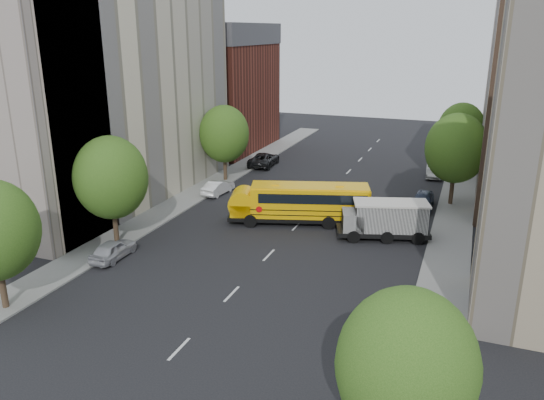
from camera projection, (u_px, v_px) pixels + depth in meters
The scene contains 20 objects.
ground at pixel (279, 245), 38.15m from camera, with size 120.00×120.00×0.00m, color black.
sidewalk_left at pixel (176, 205), 46.49m from camera, with size 3.00×80.00×0.12m, color slate.
sidewalk_right at pixel (450, 241), 38.66m from camera, with size 3.00×80.00×0.12m, color slate.
lane_markings at pixel (318, 204), 47.03m from camera, with size 0.15×64.00×0.01m, color silver.
building_left_cream at pixel (111, 86), 46.53m from camera, with size 10.00×26.00×20.00m, color beige.
building_left_redbrick at pixel (222, 98), 67.16m from camera, with size 10.00×15.00×13.00m, color maroon.
building_left_near at pixel (20, 122), 37.66m from camera, with size 10.00×7.00×17.00m, color beige.
street_tree_1 at pixel (111, 178), 36.81m from camera, with size 5.12×5.12×7.90m.
street_tree_2 at pixel (224, 134), 52.85m from camera, with size 4.99×4.99×7.71m.
street_tree_3 at pixel (406, 366), 17.04m from camera, with size 4.61×4.61×7.11m.
street_tree_4 at pixel (456, 148), 45.29m from camera, with size 5.25×5.25×8.10m.
street_tree_5 at pixel (461, 129), 56.06m from camera, with size 4.86×4.86×7.51m.
school_bus at pixel (299, 201), 41.90m from camera, with size 11.68×5.85×3.23m.
safari_truck at pixel (384, 219), 38.84m from camera, with size 7.05×4.20×2.85m.
parked_car_0 at pixel (113, 249), 35.65m from camera, with size 1.56×3.88×1.32m, color #A9A9B0.
parked_car_1 at pixel (218, 187), 49.69m from camera, with size 1.38×3.96×1.30m, color white.
parked_car_2 at pixel (264, 159), 59.97m from camera, with size 2.50×5.43×1.51m, color black.
parked_car_3 at pixel (390, 336), 25.48m from camera, with size 1.99×4.91×1.42m, color #973C13.
parked_car_4 at pixel (423, 200), 45.79m from camera, with size 1.69×4.20×1.43m, color #2D3850.
parked_car_5 at pixel (434, 170), 55.57m from camera, with size 1.53×4.37×1.44m, color #A5A7A1.
Camera 1 is at (12.17, -33.15, 14.80)m, focal length 35.00 mm.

